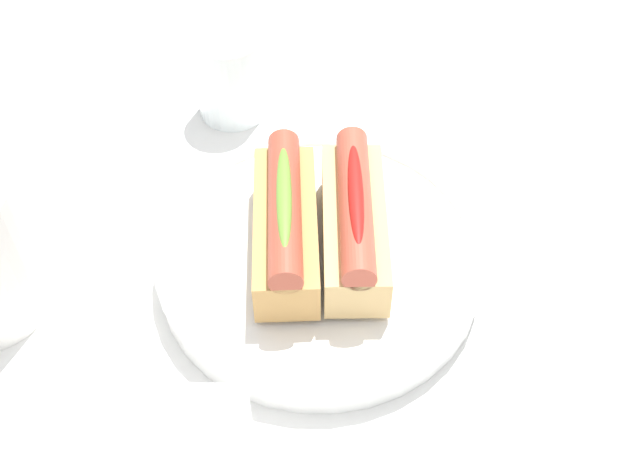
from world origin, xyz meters
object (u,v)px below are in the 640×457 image
Objects in this scene: hotdog_back at (285,223)px; water_glass at (231,80)px; hotdog_front at (354,221)px; serving_bowl at (320,257)px.

water_glass is (0.22, 0.00, -0.03)m from hotdog_back.
hotdog_back is at bearing -179.82° from water_glass.
hotdog_front is at bearing -166.85° from water_glass.
serving_bowl is 0.05m from hotdog_back.
serving_bowl is 0.05m from hotdog_front.
hotdog_front reaches higher than serving_bowl.
water_glass reaches higher than serving_bowl.
hotdog_back is (0.01, 0.03, 0.04)m from serving_bowl.
serving_bowl is 1.74× the size of hotdog_back.
serving_bowl is 1.73× the size of hotdog_front.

